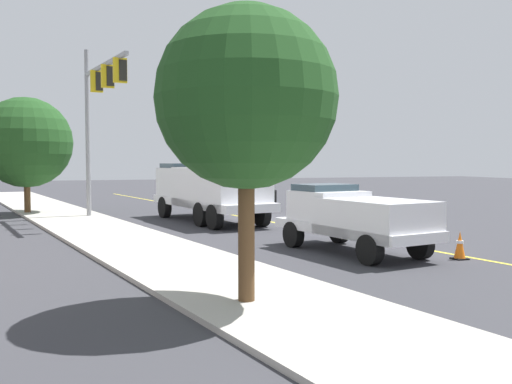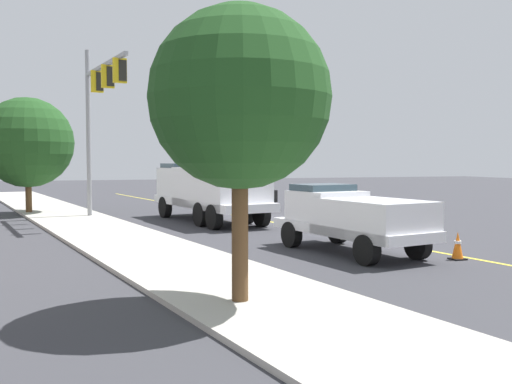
% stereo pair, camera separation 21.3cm
% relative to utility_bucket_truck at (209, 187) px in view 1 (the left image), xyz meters
% --- Properties ---
extents(ground, '(120.00, 120.00, 0.00)m').
position_rel_utility_bucket_truck_xyz_m(ground, '(-0.39, -2.51, -1.61)').
color(ground, '#38383D').
extents(sidewalk_far_side, '(59.59, 14.94, 0.12)m').
position_rel_utility_bucket_truck_xyz_m(sidewalk_far_side, '(-1.88, 5.17, -1.55)').
color(sidewalk_far_side, '#B2ADA3').
rests_on(sidewalk_far_side, ground).
extents(lane_centre_stripe, '(49.12, 9.66, 0.01)m').
position_rel_utility_bucket_truck_xyz_m(lane_centre_stripe, '(-0.39, -2.51, -1.61)').
color(lane_centre_stripe, yellow).
rests_on(lane_centre_stripe, ground).
extents(utility_bucket_truck, '(8.53, 4.01, 7.04)m').
position_rel_utility_bucket_truck_xyz_m(utility_bucket_truck, '(0.00, 0.00, 0.00)').
color(utility_bucket_truck, white).
rests_on(utility_bucket_truck, ground).
extents(service_pickup_truck, '(5.90, 3.13, 2.06)m').
position_rel_utility_bucket_truck_xyz_m(service_pickup_truck, '(-10.20, -1.94, -0.49)').
color(service_pickup_truck, white).
rests_on(service_pickup_truck, ground).
extents(passing_minivan, '(5.07, 2.78, 1.69)m').
position_rel_utility_bucket_truck_xyz_m(passing_minivan, '(6.84, -3.77, -0.64)').
color(passing_minivan, black).
rests_on(passing_minivan, ground).
extents(traffic_cone_leading, '(0.40, 0.40, 0.81)m').
position_rel_utility_bucket_truck_xyz_m(traffic_cone_leading, '(-12.19, -4.27, -1.21)').
color(traffic_cone_leading, black).
rests_on(traffic_cone_leading, ground).
extents(traffic_cone_mid_front, '(0.40, 0.40, 0.75)m').
position_rel_utility_bucket_truck_xyz_m(traffic_cone_mid_front, '(4.45, -0.85, -1.24)').
color(traffic_cone_mid_front, black).
rests_on(traffic_cone_mid_front, ground).
extents(traffic_signal_mast, '(6.43, 1.44, 8.21)m').
position_rel_utility_bucket_truck_xyz_m(traffic_signal_mast, '(1.55, 4.80, 3.94)').
color(traffic_signal_mast, gray).
rests_on(traffic_signal_mast, ground).
extents(street_tree_left, '(3.50, 3.50, 5.77)m').
position_rel_utility_bucket_truck_xyz_m(street_tree_left, '(-15.17, 3.14, 2.39)').
color(street_tree_left, brown).
rests_on(street_tree_left, ground).
extents(street_tree_right, '(4.72, 4.72, 6.14)m').
position_rel_utility_bucket_truck_xyz_m(street_tree_right, '(6.41, 8.16, 2.16)').
color(street_tree_right, brown).
rests_on(street_tree_right, ground).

